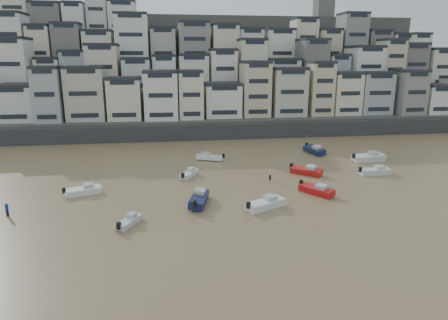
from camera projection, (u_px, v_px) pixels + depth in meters
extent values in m
plane|color=#8F744D|center=(209.00, 315.00, 29.66)|extent=(400.00, 400.00, 0.00)
cube|color=#38383A|center=(221.00, 131.00, 92.87)|extent=(140.00, 3.00, 3.50)
cube|color=#4C4C47|center=(237.00, 125.00, 100.21)|extent=(140.00, 14.00, 4.00)
cube|color=#4C4C47|center=(229.00, 107.00, 110.95)|extent=(140.00, 14.00, 10.00)
cube|color=#4C4C47|center=(223.00, 89.00, 121.43)|extent=(140.00, 14.00, 18.00)
cube|color=#4C4C47|center=(218.00, 74.00, 131.92)|extent=(140.00, 16.00, 26.00)
cube|color=#4C4C47|center=(213.00, 64.00, 144.57)|extent=(140.00, 18.00, 32.00)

